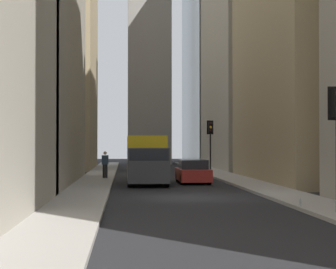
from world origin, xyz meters
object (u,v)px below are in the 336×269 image
(traffic_light_midblock, at_px, (210,134))
(sedan_red, at_px, (193,172))
(pedestrian, at_px, (105,163))
(discarded_bottle, at_px, (300,203))
(delivery_truck, at_px, (147,159))

(traffic_light_midblock, bearing_deg, sedan_red, 165.83)
(pedestrian, relative_size, discarded_bottle, 6.46)
(delivery_truck, height_order, discarded_bottle, delivery_truck)
(sedan_red, bearing_deg, pedestrian, 56.79)
(sedan_red, height_order, discarded_bottle, sedan_red)
(traffic_light_midblock, xyz_separation_m, discarded_bottle, (-24.72, 0.54, -2.91))
(delivery_truck, height_order, sedan_red, delivery_truck)
(sedan_red, relative_size, traffic_light_midblock, 1.05)
(delivery_truck, relative_size, traffic_light_midblock, 1.57)
(delivery_truck, height_order, pedestrian, delivery_truck)
(pedestrian, height_order, discarded_bottle, pedestrian)
(delivery_truck, height_order, traffic_light_midblock, traffic_light_midblock)
(delivery_truck, distance_m, sedan_red, 2.99)
(traffic_light_midblock, bearing_deg, delivery_truck, 154.13)
(delivery_truck, xyz_separation_m, sedan_red, (0.66, -2.80, -0.80))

